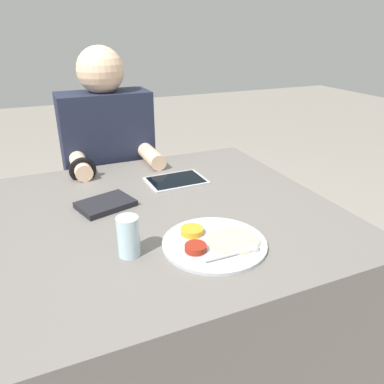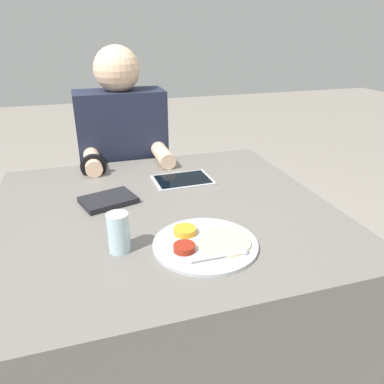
{
  "view_description": "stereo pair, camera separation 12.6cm",
  "coord_description": "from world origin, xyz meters",
  "views": [
    {
      "loc": [
        -0.37,
        -1.08,
        1.29
      ],
      "look_at": [
        0.09,
        -0.02,
        0.77
      ],
      "focal_mm": 35.0,
      "sensor_mm": 36.0,
      "label": 1
    },
    {
      "loc": [
        -0.25,
        -1.13,
        1.29
      ],
      "look_at": [
        0.09,
        -0.02,
        0.77
      ],
      "focal_mm": 35.0,
      "sensor_mm": 36.0,
      "label": 2
    }
  ],
  "objects": [
    {
      "name": "tablet_device",
      "position": [
        0.13,
        0.22,
        0.72
      ],
      "size": [
        0.23,
        0.17,
        0.01
      ],
      "color": "#B7B7BC",
      "rests_on": "dining_table"
    },
    {
      "name": "dining_table",
      "position": [
        0.0,
        0.0,
        0.36
      ],
      "size": [
        1.14,
        1.07,
        0.71
      ],
      "color": "slate",
      "rests_on": "ground_plane"
    },
    {
      "name": "person_diner",
      "position": [
        -0.05,
        0.66,
        0.57
      ],
      "size": [
        0.42,
        0.41,
        1.21
      ],
      "color": "black",
      "rests_on": "ground_plane"
    },
    {
      "name": "ground_plane",
      "position": [
        0.0,
        0.0,
        0.0
      ],
      "size": [
        12.0,
        12.0,
        0.0
      ],
      "primitive_type": "plane",
      "color": "gray"
    },
    {
      "name": "red_notebook",
      "position": [
        -0.18,
        0.1,
        0.72
      ],
      "size": [
        0.21,
        0.18,
        0.02
      ],
      "color": "silver",
      "rests_on": "dining_table"
    },
    {
      "name": "thali_tray",
      "position": [
        0.06,
        -0.27,
        0.72
      ],
      "size": [
        0.3,
        0.3,
        0.03
      ],
      "color": "#B7BABF",
      "rests_on": "dining_table"
    },
    {
      "name": "drinking_glass",
      "position": [
        -0.18,
        -0.22,
        0.77
      ],
      "size": [
        0.06,
        0.06,
        0.11
      ],
      "color": "silver",
      "rests_on": "dining_table"
    }
  ]
}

